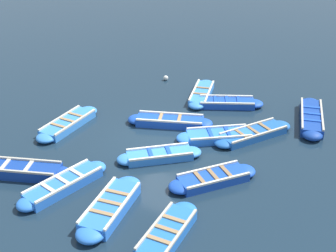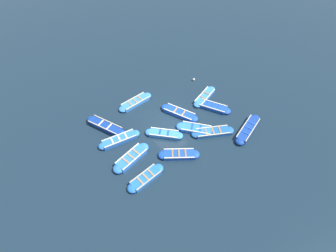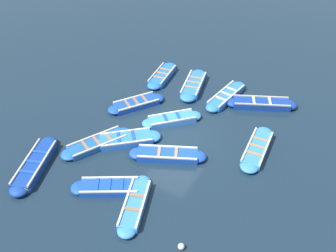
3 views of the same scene
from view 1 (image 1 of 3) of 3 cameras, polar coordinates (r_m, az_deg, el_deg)
name	(u,v)px [view 1 (image 1 of 3)]	position (r m, az deg, el deg)	size (l,w,h in m)	color
ground_plane	(161,141)	(18.78, -0.87, -1.81)	(120.00, 120.00, 0.00)	#162838
boat_bow_out	(160,156)	(17.53, -1.03, -3.62)	(2.81, 2.82, 0.36)	#3884E0
boat_stern_in	(170,121)	(19.89, 0.24, 0.58)	(3.64, 2.26, 0.40)	#1947B7
boat_alongside	(202,94)	(22.56, 4.12, 3.94)	(1.80, 3.41, 0.37)	#3884E0
boat_tucked	(219,136)	(18.91, 6.22, -1.21)	(3.20, 2.95, 0.37)	blue
boat_broadside	(227,103)	(21.73, 7.16, 2.80)	(3.32, 2.41, 0.37)	#1947B7
boat_mid_row	(110,207)	(15.01, -7.04, -9.82)	(1.64, 3.61, 0.44)	blue
boat_outer_right	(64,185)	(16.30, -12.60, -6.99)	(1.28, 3.64, 0.40)	blue
boat_drifting	(17,170)	(17.46, -17.87, -5.13)	(3.86, 2.36, 0.44)	navy
boat_far_corner	(311,118)	(21.07, 17.07, 0.97)	(2.07, 3.97, 0.44)	navy
boat_centre	(213,179)	(16.32, 5.51, -6.40)	(2.55, 3.18, 0.37)	#1947B7
boat_end_of_row	(167,234)	(13.99, -0.12, -13.00)	(1.19, 3.29, 0.40)	blue
boat_outer_left	(253,134)	(19.28, 10.35, -0.95)	(2.45, 3.66, 0.36)	#1E59AD
boat_inner_gap	(68,124)	(20.19, -12.10, 0.30)	(1.12, 3.59, 0.37)	#3884E0
buoy_orange_near	(166,78)	(24.42, -0.28, 5.88)	(0.26, 0.26, 0.26)	silver
buoy_yellow_far	(304,104)	(22.35, 16.27, 2.64)	(0.36, 0.36, 0.36)	#EAB214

